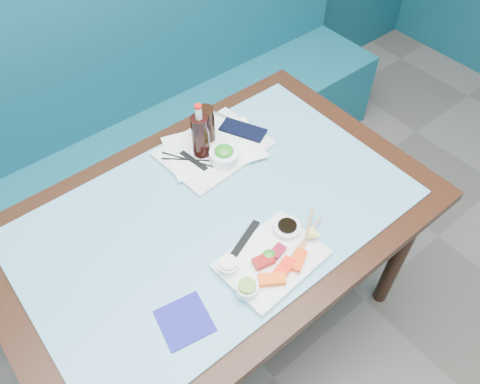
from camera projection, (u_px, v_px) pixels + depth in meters
booth_bench at (112, 154)px, 2.21m from camera, size 3.00×0.56×1.17m
dining_table at (217, 230)px, 1.57m from camera, size 1.40×0.90×0.75m
glass_top at (216, 214)px, 1.50m from camera, size 1.22×0.76×0.01m
sashimi_plate at (272, 260)px, 1.37m from camera, size 0.31×0.23×0.02m
salmon_left at (272, 279)px, 1.31m from camera, size 0.08×0.07×0.02m
salmon_mid at (284, 268)px, 1.34m from camera, size 0.08×0.05×0.02m
salmon_right at (298, 260)px, 1.35m from camera, size 0.08×0.07×0.02m
tuna_left at (263, 261)px, 1.35m from camera, size 0.07×0.05×0.02m
tuna_right at (278, 251)px, 1.37m from camera, size 0.06×0.04×0.02m
seaweed_garnish at (269, 255)px, 1.36m from camera, size 0.05×0.05×0.02m
ramekin_wasabi at (247, 289)px, 1.29m from camera, size 0.07×0.07×0.03m
wasabi_fill at (247, 285)px, 1.27m from camera, size 0.06×0.06×0.01m
ramekin_ginger at (228, 266)px, 1.34m from camera, size 0.07×0.07×0.03m
ginger_fill at (228, 263)px, 1.32m from camera, size 0.06×0.06×0.01m
soy_dish at (287, 228)px, 1.43m from camera, size 0.10×0.10×0.02m
soy_fill at (287, 226)px, 1.42m from camera, size 0.07×0.07×0.01m
lemon_wedge at (316, 235)px, 1.39m from camera, size 0.06×0.05×0.05m
chopstick_sleeve at (245, 238)px, 1.41m from camera, size 0.14×0.07×0.00m
wooden_chopstick_a at (303, 241)px, 1.40m from camera, size 0.22×0.07×0.01m
wooden_chopstick_b at (305, 240)px, 1.41m from camera, size 0.21×0.15×0.01m
serving_tray at (214, 149)px, 1.68m from camera, size 0.39×0.30×0.01m
paper_placemat at (214, 147)px, 1.67m from camera, size 0.38×0.32×0.00m
seaweed_bowl at (224, 156)px, 1.61m from camera, size 0.13×0.13×0.04m
seaweed_salad at (224, 151)px, 1.59m from camera, size 0.07×0.07×0.03m
cola_glass at (206, 124)px, 1.65m from camera, size 0.07×0.07×0.13m
navy_pouch at (243, 130)px, 1.72m from camera, size 0.14×0.18×0.01m
fork at (224, 117)px, 1.77m from camera, size 0.03×0.08×0.01m
black_chopstick_a at (193, 161)px, 1.62m from camera, size 0.12×0.21×0.01m
black_chopstick_b at (195, 160)px, 1.63m from camera, size 0.18×0.16×0.01m
tray_sleeve at (194, 161)px, 1.63m from camera, size 0.04×0.13×0.00m
cola_bottle_body at (201, 138)px, 1.60m from camera, size 0.07×0.07×0.18m
cola_bottle_neck at (198, 113)px, 1.51m from camera, size 0.02×0.02×0.04m
cola_bottle_cap at (198, 106)px, 1.49m from camera, size 0.03×0.03×0.01m
blue_napkin at (184, 321)px, 1.26m from camera, size 0.15×0.15×0.01m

